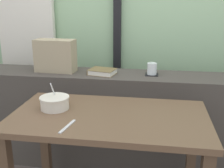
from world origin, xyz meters
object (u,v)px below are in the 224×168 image
breakfast_table (109,133)px  closed_book (102,72)px  throw_pillow (55,56)px  coaster_square (152,75)px  juice_glass (152,69)px  soup_bowl (55,103)px  fork_utensil (67,126)px

breakfast_table → closed_book: 0.66m
throw_pillow → coaster_square: bearing=0.8°
breakfast_table → juice_glass: size_ratio=12.86×
coaster_square → breakfast_table: bearing=-109.7°
breakfast_table → closed_book: (-0.16, 0.60, 0.22)m
breakfast_table → soup_bowl: size_ratio=6.36×
soup_bowl → fork_utensil: (0.15, -0.24, -0.04)m
juice_glass → closed_book: bearing=-174.3°
breakfast_table → soup_bowl: (-0.35, 0.04, 0.16)m
juice_glass → throw_pillow: 0.78m
coaster_square → closed_book: size_ratio=0.44×
juice_glass → closed_book: (-0.39, -0.04, -0.02)m
coaster_square → throw_pillow: throw_pillow is taller
throw_pillow → soup_bowl: throw_pillow is taller
closed_book → breakfast_table: bearing=-75.5°
breakfast_table → throw_pillow: 0.90m
juice_glass → soup_bowl: 0.84m
fork_utensil → closed_book: bearing=97.7°
coaster_square → soup_bowl: (-0.58, -0.60, -0.04)m
breakfast_table → closed_book: closed_book is taller
juice_glass → soup_bowl: bearing=-133.8°
soup_bowl → throw_pillow: bearing=108.4°
coaster_square → soup_bowl: bearing=-133.8°
soup_bowl → coaster_square: bearing=46.2°
throw_pillow → soup_bowl: size_ratio=1.76×
breakfast_table → coaster_square: 0.71m
closed_book → soup_bowl: 0.60m
breakfast_table → fork_utensil: (-0.19, -0.20, 0.12)m
coaster_square → soup_bowl: soup_bowl is taller
throw_pillow → fork_utensil: bearing=-67.0°
juice_glass → fork_utensil: size_ratio=0.53×
juice_glass → fork_utensil: (-0.42, -0.84, -0.12)m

